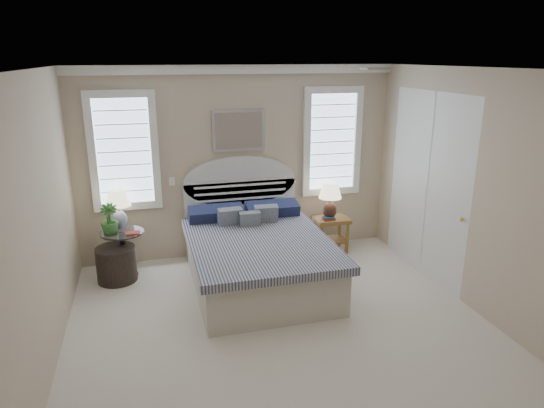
{
  "coord_description": "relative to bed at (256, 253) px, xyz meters",
  "views": [
    {
      "loc": [
        -1.3,
        -4.15,
        2.81
      ],
      "look_at": [
        0.09,
        1.0,
        1.18
      ],
      "focal_mm": 32.0,
      "sensor_mm": 36.0,
      "label": 1
    }
  ],
  "objects": [
    {
      "name": "wall_right",
      "position": [
        2.25,
        -1.46,
        0.96
      ],
      "size": [
        0.02,
        5.0,
        2.7
      ],
      "primitive_type": "cube",
      "color": "#C4B393",
      "rests_on": "floor"
    },
    {
      "name": "hvac_vent",
      "position": [
        1.2,
        -0.66,
        2.29
      ],
      "size": [
        0.3,
        0.2,
        0.02
      ],
      "primitive_type": "cube",
      "color": "#B2B2B2",
      "rests_on": "ceiling"
    },
    {
      "name": "floor",
      "position": [
        0.0,
        -1.46,
        -0.39
      ],
      "size": [
        4.5,
        5.0,
        0.01
      ],
      "primitive_type": "cube",
      "color": "beige",
      "rests_on": "ground"
    },
    {
      "name": "ceiling",
      "position": [
        0.0,
        -1.46,
        2.31
      ],
      "size": [
        4.5,
        5.0,
        0.01
      ],
      "primitive_type": "cube",
      "color": "silver",
      "rests_on": "wall_back"
    },
    {
      "name": "wall_left",
      "position": [
        -2.25,
        -1.46,
        0.96
      ],
      "size": [
        0.02,
        5.0,
        2.7
      ],
      "primitive_type": "cube",
      "color": "#C4B393",
      "rests_on": "floor"
    },
    {
      "name": "closet_door",
      "position": [
        2.23,
        -0.26,
        0.81
      ],
      "size": [
        0.02,
        1.8,
        2.4
      ],
      "primitive_type": "cube",
      "color": "white",
      "rests_on": "floor"
    },
    {
      "name": "crown_molding",
      "position": [
        0.0,
        1.0,
        2.25
      ],
      "size": [
        4.5,
        0.08,
        0.12
      ],
      "primitive_type": "cube",
      "color": "white",
      "rests_on": "wall_back"
    },
    {
      "name": "books_left",
      "position": [
        -1.51,
        0.46,
        0.26
      ],
      "size": [
        0.18,
        0.13,
        0.02
      ],
      "rotation": [
        0.0,
        0.0,
        0.01
      ],
      "color": "maroon",
      "rests_on": "side_table_left"
    },
    {
      "name": "window_right",
      "position": [
        1.4,
        1.02,
        1.21
      ],
      "size": [
        0.9,
        0.06,
        1.6
      ],
      "primitive_type": "cube",
      "color": "#C9E3FF",
      "rests_on": "wall_back"
    },
    {
      "name": "painting",
      "position": [
        0.0,
        1.0,
        1.43
      ],
      "size": [
        0.74,
        0.04,
        0.58
      ],
      "primitive_type": "cube",
      "color": "silver",
      "rests_on": "wall_back"
    },
    {
      "name": "nightstand_right",
      "position": [
        1.3,
        0.69,
        0.0
      ],
      "size": [
        0.5,
        0.4,
        0.53
      ],
      "color": "brown",
      "rests_on": "floor"
    },
    {
      "name": "bed",
      "position": [
        0.0,
        0.0,
        0.0
      ],
      "size": [
        1.72,
        2.28,
        1.47
      ],
      "color": "beige",
      "rests_on": "floor"
    },
    {
      "name": "window_left",
      "position": [
        -1.55,
        1.02,
        1.21
      ],
      "size": [
        0.9,
        0.06,
        1.6
      ],
      "primitive_type": "cube",
      "color": "#C9E3FF",
      "rests_on": "wall_back"
    },
    {
      "name": "switch_plate",
      "position": [
        -0.95,
        1.03,
        0.76
      ],
      "size": [
        0.08,
        0.01,
        0.12
      ],
      "primitive_type": "cube",
      "color": "white",
      "rests_on": "wall_back"
    },
    {
      "name": "wall_back",
      "position": [
        0.0,
        1.04,
        0.96
      ],
      "size": [
        4.5,
        0.02,
        2.7
      ],
      "primitive_type": "cube",
      "color": "#C4B393",
      "rests_on": "floor"
    },
    {
      "name": "lamp_left",
      "position": [
        -1.67,
        0.75,
        0.57
      ],
      "size": [
        0.35,
        0.35,
        0.53
      ],
      "rotation": [
        0.0,
        0.0,
        0.07
      ],
      "color": "silver",
      "rests_on": "side_table_left"
    },
    {
      "name": "potted_plant",
      "position": [
        -1.79,
        0.53,
        0.45
      ],
      "size": [
        0.23,
        0.23,
        0.4
      ],
      "primitive_type": "imported",
      "rotation": [
        0.0,
        0.0,
        -0.04
      ],
      "color": "#2A6A2C",
      "rests_on": "side_table_left"
    },
    {
      "name": "side_table_left",
      "position": [
        -1.65,
        0.59,
        0.0
      ],
      "size": [
        0.56,
        0.56,
        0.63
      ],
      "color": "black",
      "rests_on": "floor"
    },
    {
      "name": "books_right",
      "position": [
        1.23,
        0.61,
        0.17
      ],
      "size": [
        0.18,
        0.13,
        0.05
      ],
      "rotation": [
        0.0,
        0.0,
        -0.08
      ],
      "color": "maroon",
      "rests_on": "nightstand_right"
    },
    {
      "name": "lamp_right",
      "position": [
        1.26,
        0.68,
        0.47
      ],
      "size": [
        0.35,
        0.35,
        0.54
      ],
      "rotation": [
        0.0,
        0.0,
        -0.05
      ],
      "color": "black",
      "rests_on": "nightstand_right"
    },
    {
      "name": "floor_pot",
      "position": [
        -1.75,
        0.49,
        -0.16
      ],
      "size": [
        0.56,
        0.56,
        0.46
      ],
      "primitive_type": "cylinder",
      "rotation": [
        0.0,
        0.0,
        0.13
      ],
      "color": "black",
      "rests_on": "floor"
    }
  ]
}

